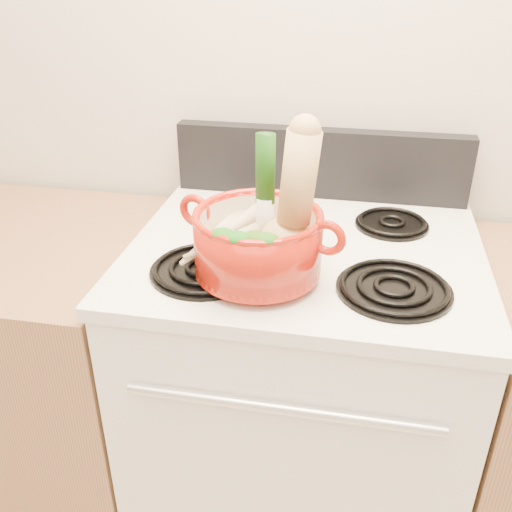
% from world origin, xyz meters
% --- Properties ---
extents(wall_back, '(3.50, 0.02, 2.60)m').
position_xyz_m(wall_back, '(0.00, 1.75, 1.30)').
color(wall_back, beige).
rests_on(wall_back, floor).
extents(stove_body, '(0.76, 0.65, 0.92)m').
position_xyz_m(stove_body, '(0.00, 1.40, 0.46)').
color(stove_body, white).
rests_on(stove_body, floor).
extents(cooktop, '(0.78, 0.67, 0.03)m').
position_xyz_m(cooktop, '(0.00, 1.40, 0.93)').
color(cooktop, white).
rests_on(cooktop, stove_body).
extents(control_backsplash, '(0.76, 0.05, 0.18)m').
position_xyz_m(control_backsplash, '(0.00, 1.70, 1.04)').
color(control_backsplash, black).
rests_on(control_backsplash, cooktop).
extents(oven_handle, '(0.60, 0.02, 0.02)m').
position_xyz_m(oven_handle, '(0.00, 1.06, 0.78)').
color(oven_handle, silver).
rests_on(oven_handle, stove_body).
extents(burner_front_left, '(0.22, 0.22, 0.02)m').
position_xyz_m(burner_front_left, '(-0.19, 1.24, 0.96)').
color(burner_front_left, black).
rests_on(burner_front_left, cooktop).
extents(burner_front_right, '(0.22, 0.22, 0.02)m').
position_xyz_m(burner_front_right, '(0.19, 1.24, 0.96)').
color(burner_front_right, black).
rests_on(burner_front_right, cooktop).
extents(burner_back_left, '(0.17, 0.17, 0.02)m').
position_xyz_m(burner_back_left, '(-0.19, 1.54, 0.96)').
color(burner_back_left, black).
rests_on(burner_back_left, cooktop).
extents(burner_back_right, '(0.17, 0.17, 0.02)m').
position_xyz_m(burner_back_right, '(0.19, 1.54, 0.96)').
color(burner_back_right, black).
rests_on(burner_back_right, cooktop).
extents(dutch_oven, '(0.31, 0.31, 0.12)m').
position_xyz_m(dutch_oven, '(-0.08, 1.24, 1.03)').
color(dutch_oven, '#A5170A').
rests_on(dutch_oven, burner_front_left).
extents(pot_handle_left, '(0.07, 0.03, 0.07)m').
position_xyz_m(pot_handle_left, '(-0.21, 1.28, 1.07)').
color(pot_handle_left, '#A5170A').
rests_on(pot_handle_left, dutch_oven).
extents(pot_handle_right, '(0.07, 0.03, 0.07)m').
position_xyz_m(pot_handle_right, '(0.06, 1.20, 1.07)').
color(pot_handle_right, '#A5170A').
rests_on(pot_handle_right, dutch_oven).
extents(squash, '(0.15, 0.13, 0.28)m').
position_xyz_m(squash, '(-0.01, 1.23, 1.13)').
color(squash, tan).
rests_on(squash, dutch_oven).
extents(leek, '(0.04, 0.04, 0.25)m').
position_xyz_m(leek, '(-0.07, 1.28, 1.12)').
color(leek, beige).
rests_on(leek, dutch_oven).
extents(ginger, '(0.09, 0.07, 0.05)m').
position_xyz_m(ginger, '(-0.04, 1.31, 1.02)').
color(ginger, tan).
rests_on(ginger, dutch_oven).
extents(parsnip_0, '(0.14, 0.20, 0.06)m').
position_xyz_m(parsnip_0, '(-0.12, 1.28, 1.01)').
color(parsnip_0, beige).
rests_on(parsnip_0, dutch_oven).
extents(parsnip_1, '(0.13, 0.22, 0.07)m').
position_xyz_m(parsnip_1, '(-0.17, 1.27, 1.03)').
color(parsnip_1, beige).
rests_on(parsnip_1, dutch_oven).
extents(parsnip_2, '(0.04, 0.17, 0.05)m').
position_xyz_m(parsnip_2, '(-0.11, 1.31, 1.03)').
color(parsnip_2, beige).
rests_on(parsnip_2, dutch_oven).
extents(parsnip_3, '(0.15, 0.13, 0.05)m').
position_xyz_m(parsnip_3, '(-0.15, 1.22, 1.03)').
color(parsnip_3, beige).
rests_on(parsnip_3, dutch_oven).
extents(parsnip_4, '(0.17, 0.23, 0.07)m').
position_xyz_m(parsnip_4, '(-0.13, 1.29, 1.04)').
color(parsnip_4, beige).
rests_on(parsnip_4, dutch_oven).
extents(carrot_0, '(0.09, 0.17, 0.05)m').
position_xyz_m(carrot_0, '(-0.09, 1.22, 1.01)').
color(carrot_0, '#BC3309').
rests_on(carrot_0, dutch_oven).
extents(carrot_1, '(0.04, 0.17, 0.05)m').
position_xyz_m(carrot_1, '(-0.10, 1.20, 1.02)').
color(carrot_1, '#C54E09').
rests_on(carrot_1, dutch_oven).
extents(carrot_2, '(0.08, 0.19, 0.05)m').
position_xyz_m(carrot_2, '(-0.06, 1.21, 1.03)').
color(carrot_2, red).
rests_on(carrot_2, dutch_oven).
extents(carrot_3, '(0.08, 0.15, 0.04)m').
position_xyz_m(carrot_3, '(-0.10, 1.20, 1.03)').
color(carrot_3, '#D6520A').
rests_on(carrot_3, dutch_oven).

